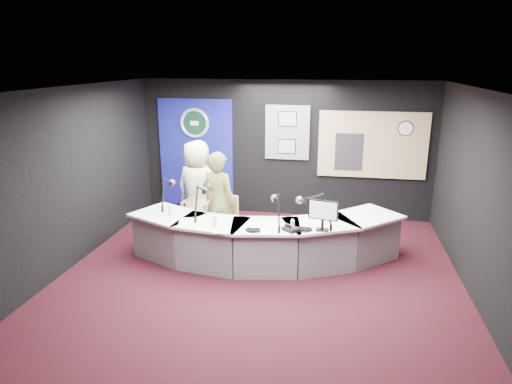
% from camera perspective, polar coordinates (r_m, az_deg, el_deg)
% --- Properties ---
extents(ground, '(6.00, 6.00, 0.00)m').
position_cam_1_polar(ground, '(7.08, 0.43, -10.47)').
color(ground, black).
rests_on(ground, ground).
extents(ceiling, '(6.00, 6.00, 0.02)m').
position_cam_1_polar(ceiling, '(6.34, 0.49, 12.77)').
color(ceiling, silver).
rests_on(ceiling, ground).
extents(wall_back, '(6.00, 0.02, 2.80)m').
position_cam_1_polar(wall_back, '(9.46, 3.61, 5.36)').
color(wall_back, black).
rests_on(wall_back, ground).
extents(wall_front, '(6.00, 0.02, 2.80)m').
position_cam_1_polar(wall_front, '(3.85, -7.42, -11.55)').
color(wall_front, black).
rests_on(wall_front, ground).
extents(wall_left, '(0.02, 6.00, 2.80)m').
position_cam_1_polar(wall_left, '(7.66, -22.23, 1.56)').
color(wall_left, black).
rests_on(wall_left, ground).
extents(wall_right, '(0.02, 6.00, 2.80)m').
position_cam_1_polar(wall_right, '(6.76, 26.39, -0.80)').
color(wall_right, black).
rests_on(wall_right, ground).
extents(broadcast_desk, '(4.50, 1.90, 0.75)m').
position_cam_1_polar(broadcast_desk, '(7.43, 0.80, -5.97)').
color(broadcast_desk, silver).
rests_on(broadcast_desk, ground).
extents(backdrop_panel, '(1.60, 0.05, 2.30)m').
position_cam_1_polar(backdrop_panel, '(9.86, -7.49, 4.82)').
color(backdrop_panel, navy).
rests_on(backdrop_panel, wall_back).
extents(agency_seal, '(0.63, 0.07, 0.63)m').
position_cam_1_polar(agency_seal, '(9.72, -7.71, 8.53)').
color(agency_seal, silver).
rests_on(agency_seal, backdrop_panel).
extents(seal_center, '(0.48, 0.01, 0.48)m').
position_cam_1_polar(seal_center, '(9.72, -7.70, 8.53)').
color(seal_center, black).
rests_on(seal_center, backdrop_panel).
extents(pinboard, '(0.90, 0.04, 1.10)m').
position_cam_1_polar(pinboard, '(9.37, 3.93, 7.42)').
color(pinboard, slate).
rests_on(pinboard, wall_back).
extents(framed_photo_upper, '(0.34, 0.02, 0.27)m').
position_cam_1_polar(framed_photo_upper, '(9.30, 3.94, 9.10)').
color(framed_photo_upper, gray).
rests_on(framed_photo_upper, pinboard).
extents(framed_photo_lower, '(0.34, 0.02, 0.27)m').
position_cam_1_polar(framed_photo_lower, '(9.39, 3.87, 5.70)').
color(framed_photo_lower, gray).
rests_on(framed_photo_lower, pinboard).
extents(booth_window_frame, '(2.12, 0.06, 1.32)m').
position_cam_1_polar(booth_window_frame, '(9.37, 14.34, 5.71)').
color(booth_window_frame, tan).
rests_on(booth_window_frame, wall_back).
extents(booth_glow, '(2.00, 0.02, 1.20)m').
position_cam_1_polar(booth_glow, '(9.36, 14.34, 5.70)').
color(booth_glow, '#D7B488').
rests_on(booth_glow, booth_window_frame).
extents(equipment_rack, '(0.55, 0.02, 0.75)m').
position_cam_1_polar(equipment_rack, '(9.35, 11.53, 4.93)').
color(equipment_rack, black).
rests_on(equipment_rack, booth_window_frame).
extents(wall_clock, '(0.28, 0.01, 0.28)m').
position_cam_1_polar(wall_clock, '(9.35, 18.20, 7.56)').
color(wall_clock, white).
rests_on(wall_clock, booth_window_frame).
extents(armchair_left, '(0.68, 0.68, 1.07)m').
position_cam_1_polar(armchair_left, '(8.61, -7.24, -1.80)').
color(armchair_left, tan).
rests_on(armchair_left, ground).
extents(armchair_right, '(0.63, 0.63, 0.86)m').
position_cam_1_polar(armchair_right, '(7.85, -4.61, -4.36)').
color(armchair_right, tan).
rests_on(armchair_right, ground).
extents(draped_jacket, '(0.51, 0.17, 0.70)m').
position_cam_1_polar(draped_jacket, '(8.83, -7.14, -0.75)').
color(draped_jacket, '#676357').
rests_on(draped_jacket, armchair_left).
extents(person_man, '(0.99, 0.78, 1.78)m').
position_cam_1_polar(person_man, '(8.51, -7.33, 0.50)').
color(person_man, beige).
rests_on(person_man, ground).
extents(person_woman, '(0.73, 0.60, 1.74)m').
position_cam_1_polar(person_woman, '(7.70, -4.68, -1.29)').
color(person_woman, '#586032').
rests_on(person_woman, ground).
extents(computer_monitor, '(0.43, 0.11, 0.30)m').
position_cam_1_polar(computer_monitor, '(6.73, 8.39, -2.22)').
color(computer_monitor, black).
rests_on(computer_monitor, broadcast_desk).
extents(desk_phone, '(0.28, 0.28, 0.06)m').
position_cam_1_polar(desk_phone, '(6.77, 4.40, -4.66)').
color(desk_phone, black).
rests_on(desk_phone, broadcast_desk).
extents(headphones_near, '(0.24, 0.24, 0.04)m').
position_cam_1_polar(headphones_near, '(6.81, 6.08, -4.61)').
color(headphones_near, black).
rests_on(headphones_near, broadcast_desk).
extents(headphones_far, '(0.21, 0.21, 0.03)m').
position_cam_1_polar(headphones_far, '(6.74, -0.38, -4.75)').
color(headphones_far, black).
rests_on(headphones_far, broadcast_desk).
extents(paper_stack, '(0.28, 0.35, 0.00)m').
position_cam_1_polar(paper_stack, '(7.23, -8.70, -3.61)').
color(paper_stack, white).
rests_on(paper_stack, broadcast_desk).
extents(notepad, '(0.20, 0.28, 0.00)m').
position_cam_1_polar(notepad, '(6.78, -4.35, -4.81)').
color(notepad, white).
rests_on(notepad, broadcast_desk).
extents(boom_mic_a, '(0.17, 0.74, 0.60)m').
position_cam_1_polar(boom_mic_a, '(7.91, -11.06, 0.30)').
color(boom_mic_a, black).
rests_on(boom_mic_a, broadcast_desk).
extents(boom_mic_b, '(0.16, 0.74, 0.60)m').
position_cam_1_polar(boom_mic_b, '(7.34, -6.97, -0.78)').
color(boom_mic_b, black).
rests_on(boom_mic_b, broadcast_desk).
extents(boom_mic_c, '(0.28, 0.72, 0.60)m').
position_cam_1_polar(boom_mic_c, '(6.87, 2.62, -1.86)').
color(boom_mic_c, black).
rests_on(boom_mic_c, broadcast_desk).
extents(boom_mic_d, '(0.62, 0.48, 0.60)m').
position_cam_1_polar(boom_mic_d, '(6.92, 7.39, -1.85)').
color(boom_mic_d, black).
rests_on(boom_mic_d, broadcast_desk).
extents(water_bottles, '(2.61, 0.58, 0.18)m').
position_cam_1_polar(water_bottles, '(7.05, -1.34, -3.18)').
color(water_bottles, silver).
rests_on(water_bottles, broadcast_desk).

